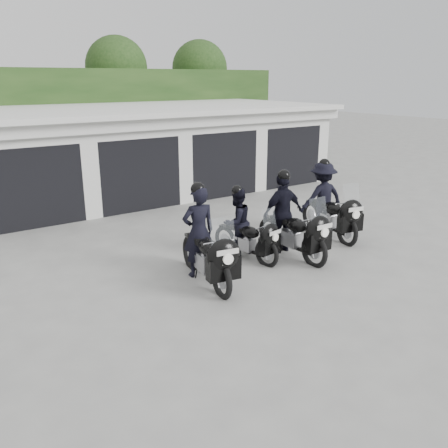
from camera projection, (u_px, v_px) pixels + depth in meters
ground at (251, 265)px, 10.37m from camera, size 80.00×80.00×0.00m
garage_block at (108, 154)px, 16.27m from camera, size 16.40×6.80×2.96m
background_vegetation at (70, 107)px, 19.89m from camera, size 20.00×3.90×5.80m
police_bike_a at (205, 243)px, 9.33m from camera, size 0.93×2.32×2.03m
police_bike_b at (242, 227)px, 10.65m from camera, size 0.89×1.94×1.69m
police_bike_c at (288, 218)px, 10.81m from camera, size 1.11×2.31×2.01m
police_bike_d at (326, 202)px, 12.20m from camera, size 1.31×2.30×2.02m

